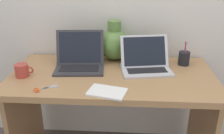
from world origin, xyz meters
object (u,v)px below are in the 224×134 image
Objects in this scene: green_vase at (114,43)px; pen_cup at (184,58)px; laptop_right at (145,61)px; notebook_stack at (107,92)px; scissors at (41,89)px; laptop_left at (80,58)px; coffee_mug at (22,70)px.

green_vase reaches higher than pen_cup.
notebook_stack is (-0.24, -0.36, -0.05)m from laptop_right.
pen_cup reaches higher than scissors.
laptop_left is 0.96× the size of laptop_right.
laptop_right is at bearing 28.54° from scissors.
coffee_mug is at bearing -153.43° from laptop_left.
coffee_mug reaches higher than notebook_stack.
laptop_right is 0.30m from green_vase.
laptop_left is at bearing 121.22° from notebook_stack.
pen_cup is (0.28, 0.10, -0.01)m from laptop_right.
scissors is (-0.17, -0.35, -0.06)m from laptop_left.
laptop_right is 0.71m from scissors.
notebook_stack is (0.22, -0.36, -0.06)m from laptop_left.
scissors is at bearing -115.96° from laptop_left.
laptop_left is at bearing 179.04° from laptop_right.
laptop_left is 0.39m from scissors.
scissors is at bearing -43.96° from coffee_mug.
laptop_left is 0.43m from notebook_stack.
laptop_left is at bearing 64.04° from scissors.
green_vase is 1.39× the size of notebook_stack.
green_vase reaches higher than notebook_stack.
coffee_mug is at bearing -166.18° from pen_cup.
green_vase reaches higher than laptop_right.
pen_cup is (0.51, -0.08, -0.07)m from green_vase.
coffee_mug is (-0.57, 0.19, 0.04)m from notebook_stack.
laptop_right is 0.30m from pen_cup.
pen_cup is (1.09, 0.27, 0.01)m from coffee_mug.
coffee_mug reaches higher than scissors.
coffee_mug is 1.12m from pen_cup.
laptop_right is at bearing -160.39° from pen_cup.
coffee_mug is (-0.35, -0.17, -0.02)m from laptop_left.
pen_cup is (0.52, 0.46, 0.04)m from notebook_stack.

